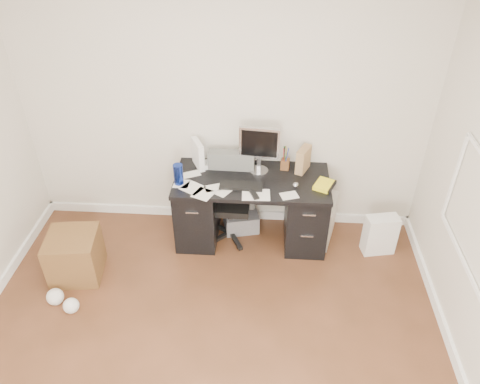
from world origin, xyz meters
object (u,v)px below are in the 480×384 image
(keyboard, at_px, (241,186))
(wicker_basket, at_px, (75,256))
(lcd_monitor, at_px, (259,150))
(pc_tower, at_px, (323,220))
(desk, at_px, (251,208))
(office_chair, at_px, (230,199))

(keyboard, height_order, wicker_basket, keyboard)
(lcd_monitor, bearing_deg, wicker_basket, -150.08)
(wicker_basket, bearing_deg, pc_tower, 16.34)
(lcd_monitor, relative_size, pc_tower, 1.07)
(keyboard, bearing_deg, wicker_basket, -160.28)
(keyboard, bearing_deg, desk, 57.96)
(keyboard, height_order, office_chair, office_chair)
(wicker_basket, bearing_deg, desk, 21.07)
(lcd_monitor, bearing_deg, keyboard, -113.95)
(office_chair, bearing_deg, desk, -7.19)
(keyboard, height_order, pc_tower, keyboard)
(office_chair, bearing_deg, keyboard, -53.06)
(wicker_basket, bearing_deg, lcd_monitor, 24.28)
(lcd_monitor, bearing_deg, office_chair, -154.59)
(office_chair, xyz_separation_m, pc_tower, (0.96, 0.03, -0.24))
(lcd_monitor, xyz_separation_m, office_chair, (-0.28, -0.10, -0.53))
(desk, height_order, wicker_basket, desk)
(desk, bearing_deg, lcd_monitor, 65.66)
(lcd_monitor, height_order, pc_tower, lcd_monitor)
(desk, xyz_separation_m, keyboard, (-0.10, -0.14, 0.36))
(lcd_monitor, bearing_deg, desk, -108.71)
(pc_tower, bearing_deg, lcd_monitor, -170.52)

